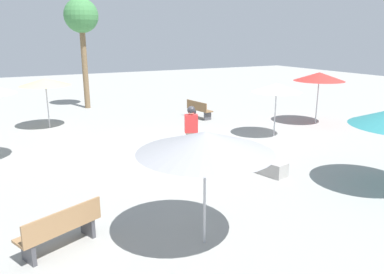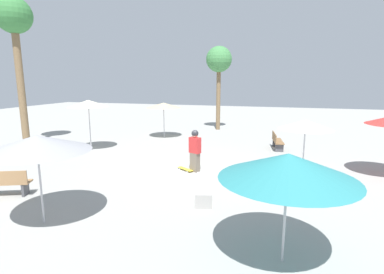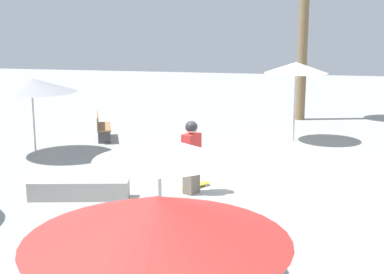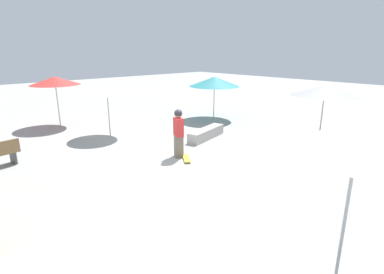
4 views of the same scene
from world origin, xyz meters
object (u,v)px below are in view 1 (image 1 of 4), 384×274
(skater_main, at_px, (191,128))
(palm_tree_center_left, at_px, (81,19))
(bench_far, at_px, (199,110))
(bench_near, at_px, (61,229))
(shade_umbrella_red, at_px, (319,77))
(concrete_ledge, at_px, (254,163))
(shade_umbrella_grey, at_px, (205,142))
(shade_umbrella_tan, at_px, (45,82))
(shade_umbrella_white, at_px, (277,88))
(skateboard, at_px, (181,153))

(skater_main, relative_size, palm_tree_center_left, 0.28)
(bench_far, bearing_deg, palm_tree_center_left, -149.58)
(skater_main, relative_size, bench_far, 1.01)
(bench_near, distance_m, shade_umbrella_red, 13.57)
(concrete_ledge, xyz_separation_m, bench_near, (-1.91, 5.92, 0.22))
(shade_umbrella_grey, xyz_separation_m, palm_tree_center_left, (15.58, -1.23, 2.77))
(shade_umbrella_grey, height_order, shade_umbrella_red, shade_umbrella_red)
(skater_main, xyz_separation_m, palm_tree_center_left, (10.32, 1.23, 3.92))
(skater_main, bearing_deg, shade_umbrella_tan, -35.80)
(shade_umbrella_tan, relative_size, shade_umbrella_red, 0.93)
(concrete_ledge, xyz_separation_m, shade_umbrella_red, (3.71, -6.31, 1.96))
(shade_umbrella_tan, xyz_separation_m, palm_tree_center_left, (4.08, -2.58, 2.79))
(skater_main, relative_size, bench_near, 1.01)
(concrete_ledge, bearing_deg, palm_tree_center_left, 9.84)
(shade_umbrella_red, xyz_separation_m, shade_umbrella_white, (-0.95, 3.25, -0.19))
(bench_near, xyz_separation_m, shade_umbrella_red, (5.62, -12.23, 1.74))
(shade_umbrella_grey, bearing_deg, shade_umbrella_tan, 6.70)
(shade_umbrella_grey, relative_size, shade_umbrella_tan, 1.17)
(shade_umbrella_tan, bearing_deg, shade_umbrella_red, -113.56)
(skateboard, height_order, bench_far, bench_far)
(skateboard, relative_size, palm_tree_center_left, 0.13)
(shade_umbrella_tan, height_order, shade_umbrella_white, shade_umbrella_tan)
(skateboard, xyz_separation_m, bench_near, (-4.21, 4.56, 0.37))
(shade_umbrella_grey, bearing_deg, bench_far, -28.20)
(bench_far, bearing_deg, skateboard, -42.64)
(shade_umbrella_grey, distance_m, palm_tree_center_left, 15.87)
(skater_main, distance_m, shade_umbrella_grey, 5.92)
(bench_far, relative_size, shade_umbrella_white, 0.76)
(concrete_ledge, height_order, shade_umbrella_grey, shade_umbrella_grey)
(skater_main, relative_size, concrete_ledge, 0.75)
(skateboard, distance_m, shade_umbrella_white, 4.85)
(bench_near, relative_size, bench_far, 1.00)
(shade_umbrella_grey, relative_size, shade_umbrella_red, 1.08)
(shade_umbrella_red, height_order, shade_umbrella_white, shade_umbrella_red)
(concrete_ledge, bearing_deg, shade_umbrella_tan, 29.17)
(bench_near, bearing_deg, shade_umbrella_white, 4.69)
(shade_umbrella_white, xyz_separation_m, palm_tree_center_left, (9.86, 5.25, 2.84))
(shade_umbrella_grey, bearing_deg, shade_umbrella_red, -55.56)
(bench_far, height_order, shade_umbrella_red, shade_umbrella_red)
(concrete_ledge, height_order, bench_far, bench_far)
(shade_umbrella_tan, bearing_deg, skater_main, -148.58)
(palm_tree_center_left, bearing_deg, skater_main, -173.19)
(palm_tree_center_left, bearing_deg, shade_umbrella_tan, 147.67)
(skater_main, xyz_separation_m, shade_umbrella_grey, (-5.26, 2.46, 1.16))
(shade_umbrella_red, height_order, palm_tree_center_left, palm_tree_center_left)
(concrete_ledge, bearing_deg, shade_umbrella_red, -59.55)
(shade_umbrella_white, bearing_deg, shade_umbrella_red, -73.74)
(bench_far, bearing_deg, shade_umbrella_red, 42.12)
(shade_umbrella_white, bearing_deg, bench_far, 12.58)
(bench_far, bearing_deg, bench_near, -49.05)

